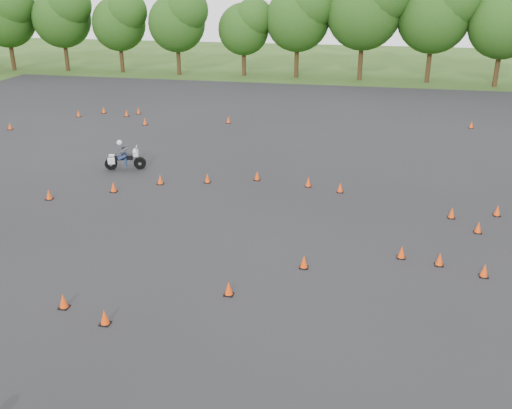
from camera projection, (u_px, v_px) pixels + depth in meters
The scene contains 5 objects.
ground at pixel (232, 283), 18.81m from camera, with size 140.00×140.00×0.00m, color #2D5119.
asphalt_pad at pixel (265, 213), 24.26m from camera, with size 62.00×62.00×0.00m, color black.
treeline at pixel (377, 35), 47.95m from camera, with size 87.03×32.54×10.86m.
traffic_cones at pixel (274, 213), 23.75m from camera, with size 36.34×33.05×0.45m.
rider_grey at pixel (125, 154), 29.47m from camera, with size 2.12×0.65×1.63m, color #393A40, non-canonical shape.
Camera 1 is at (4.09, -15.98, 9.44)m, focal length 40.00 mm.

